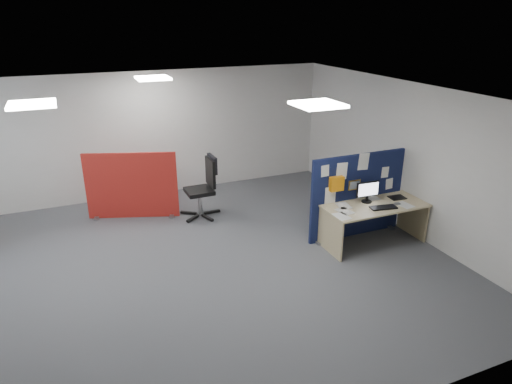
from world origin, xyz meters
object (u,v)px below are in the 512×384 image
object	(u,v)px
navy_divider	(356,195)
monitor_main	(368,191)
main_desk	(373,213)
office_chair	(205,183)
red_divider	(132,186)

from	to	relation	value
navy_divider	monitor_main	world-z (taller)	navy_divider
main_desk	office_chair	bearing A→B (deg)	136.20
main_desk	monitor_main	xyz separation A→B (m)	(-0.06, 0.12, 0.38)
monitor_main	office_chair	size ratio (longest dim) A/B	0.35
navy_divider	monitor_main	bearing A→B (deg)	-76.32
red_divider	navy_divider	bearing A→B (deg)	-14.35
monitor_main	navy_divider	bearing A→B (deg)	107.43
navy_divider	main_desk	bearing A→B (deg)	-71.54
navy_divider	red_divider	distance (m)	4.29
monitor_main	office_chair	distance (m)	3.13
navy_divider	red_divider	size ratio (longest dim) A/B	1.10
red_divider	main_desk	bearing A→B (deg)	-17.22
navy_divider	main_desk	xyz separation A→B (m)	(0.12, -0.35, -0.22)
monitor_main	office_chair	xyz separation A→B (m)	(-2.29, 2.13, -0.25)
main_desk	navy_divider	bearing A→B (deg)	108.46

